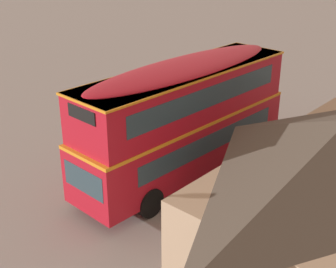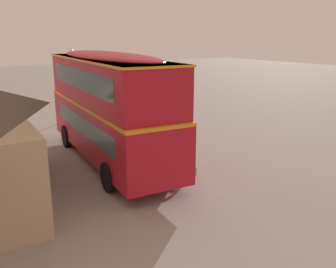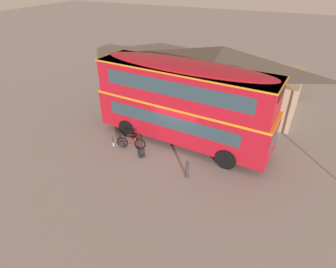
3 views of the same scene
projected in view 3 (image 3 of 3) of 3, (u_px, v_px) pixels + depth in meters
name	position (u px, v px, depth m)	size (l,w,h in m)	color
ground_plane	(178.00, 147.00, 16.11)	(120.00, 120.00, 0.00)	gray
double_decker_bus	(183.00, 100.00, 15.28)	(10.32, 3.37, 4.79)	black
touring_bicycle	(130.00, 143.00, 15.79)	(1.68, 0.73, 1.00)	black
backpack_on_ground	(142.00, 152.00, 15.11)	(0.36, 0.37, 0.55)	black
water_bottle_clear_plastic	(114.00, 144.00, 16.11)	(0.07, 0.07, 0.25)	silver
pub_building	(221.00, 75.00, 20.34)	(11.59, 6.22, 4.22)	tan
kerb_bollard	(187.00, 169.00, 13.53)	(0.16, 0.16, 0.97)	#333338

